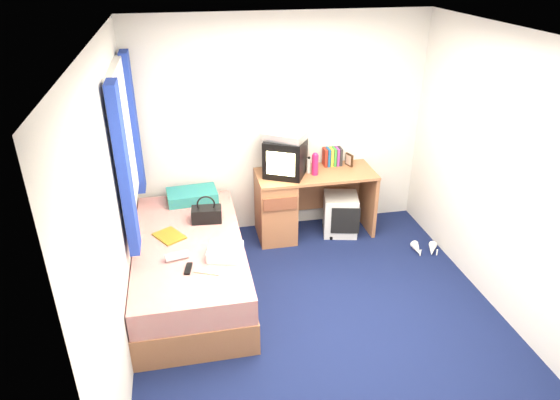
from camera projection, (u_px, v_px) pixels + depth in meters
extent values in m
plane|color=#0C1438|center=(319.00, 314.00, 4.48)|extent=(3.40, 3.40, 0.00)
plane|color=white|center=(332.00, 37.00, 3.40)|extent=(3.40, 3.40, 0.00)
plane|color=silver|center=(282.00, 127.00, 5.43)|extent=(3.20, 0.00, 3.20)
plane|color=silver|center=(420.00, 345.00, 2.45)|extent=(3.20, 0.00, 3.20)
plane|color=silver|center=(115.00, 214.00, 3.66)|extent=(0.00, 3.40, 3.40)
plane|color=silver|center=(507.00, 178.00, 4.22)|extent=(0.00, 3.40, 3.40)
cube|color=#A66B45|center=(192.00, 276.00, 4.76)|extent=(1.00, 2.00, 0.30)
cube|color=brown|center=(249.00, 294.00, 4.49)|extent=(0.02, 0.70, 0.18)
cube|color=silver|center=(189.00, 252.00, 4.64)|extent=(0.98, 1.98, 0.24)
cube|color=#165192|center=(192.00, 196.00, 5.29)|extent=(0.54, 0.37, 0.11)
cube|color=#A66B45|center=(316.00, 174.00, 5.45)|extent=(1.30, 0.55, 0.03)
cube|color=#A66B45|center=(276.00, 208.00, 5.54)|extent=(0.40, 0.52, 0.72)
cube|color=#A66B45|center=(368.00, 199.00, 5.73)|extent=(0.04, 0.52, 0.72)
cube|color=#A66B45|center=(330.00, 186.00, 5.84)|extent=(0.78, 0.03, 0.55)
cube|color=silver|center=(340.00, 214.00, 5.68)|extent=(0.44, 0.44, 0.46)
cube|color=black|center=(285.00, 157.00, 5.31)|extent=(0.53, 0.52, 0.40)
cube|color=#FFF0A1|center=(281.00, 164.00, 5.15)|extent=(0.28, 0.15, 0.25)
cube|color=silver|center=(285.00, 136.00, 5.20)|extent=(0.51, 0.48, 0.08)
cube|color=maroon|center=(325.00, 157.00, 5.58)|extent=(0.03, 0.13, 0.20)
cube|color=navy|center=(328.00, 157.00, 5.59)|extent=(0.03, 0.13, 0.20)
cube|color=gold|center=(331.00, 157.00, 5.59)|extent=(0.03, 0.13, 0.20)
cube|color=#337F33|center=(334.00, 156.00, 5.60)|extent=(0.03, 0.13, 0.20)
cube|color=#7F337F|center=(337.00, 156.00, 5.61)|extent=(0.03, 0.13, 0.20)
cube|color=#262626|center=(340.00, 156.00, 5.61)|extent=(0.03, 0.13, 0.20)
cube|color=#331F11|center=(349.00, 160.00, 5.59)|extent=(0.06, 0.12, 0.14)
cylinder|color=#C91C52|center=(315.00, 165.00, 5.35)|extent=(0.08, 0.08, 0.22)
cylinder|color=silver|center=(309.00, 166.00, 5.40)|extent=(0.06, 0.06, 0.17)
cube|color=black|center=(207.00, 214.00, 4.88)|extent=(0.30, 0.19, 0.14)
torus|color=black|center=(206.00, 204.00, 4.83)|extent=(0.18, 0.03, 0.18)
cube|color=silver|center=(225.00, 252.00, 4.32)|extent=(0.34, 0.31, 0.10)
cube|color=gold|center=(169.00, 236.00, 4.64)|extent=(0.33, 0.35, 0.01)
cylinder|color=silver|center=(177.00, 256.00, 4.29)|extent=(0.21, 0.11, 0.07)
cube|color=#FBAA37|center=(207.00, 272.00, 4.13)|extent=(0.23, 0.14, 0.01)
cube|color=black|center=(188.00, 269.00, 4.17)|extent=(0.08, 0.17, 0.02)
cube|color=silver|center=(122.00, 140.00, 4.33)|extent=(0.02, 0.90, 1.10)
cube|color=white|center=(113.00, 72.00, 4.07)|extent=(0.06, 1.06, 0.08)
cube|color=white|center=(133.00, 201.00, 4.60)|extent=(0.06, 1.06, 0.08)
cube|color=navy|center=(124.00, 172.00, 3.85)|extent=(0.08, 0.24, 1.40)
cube|color=navy|center=(133.00, 124.00, 4.88)|extent=(0.08, 0.24, 1.40)
cone|color=white|center=(417.00, 249.00, 5.37)|extent=(0.12, 0.23, 0.09)
cone|color=white|center=(432.00, 250.00, 5.37)|extent=(0.19, 0.24, 0.09)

